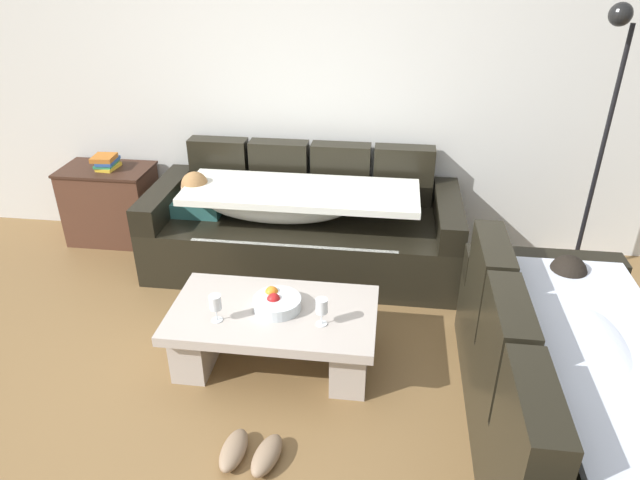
% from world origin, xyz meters
% --- Properties ---
extents(ground_plane, '(14.00, 14.00, 0.00)m').
position_xyz_m(ground_plane, '(0.00, 0.00, 0.00)').
color(ground_plane, brown).
extents(back_wall, '(9.00, 0.10, 2.70)m').
position_xyz_m(back_wall, '(0.00, 2.15, 1.35)').
color(back_wall, silver).
rests_on(back_wall, ground_plane).
extents(couch_along_wall, '(2.32, 0.92, 0.88)m').
position_xyz_m(couch_along_wall, '(0.20, 1.62, 0.33)').
color(couch_along_wall, black).
rests_on(couch_along_wall, ground_plane).
extents(couch_near_window, '(0.92, 2.04, 0.88)m').
position_xyz_m(couch_near_window, '(1.79, -0.02, 0.34)').
color(couch_near_window, black).
rests_on(couch_near_window, ground_plane).
extents(coffee_table, '(1.20, 0.68, 0.38)m').
position_xyz_m(coffee_table, '(0.24, 0.45, 0.24)').
color(coffee_table, '#B6ABA1').
rests_on(coffee_table, ground_plane).
extents(fruit_bowl, '(0.28, 0.28, 0.10)m').
position_xyz_m(fruit_bowl, '(0.25, 0.48, 0.42)').
color(fruit_bowl, silver).
rests_on(fruit_bowl, coffee_table).
extents(wine_glass_near_left, '(0.07, 0.07, 0.17)m').
position_xyz_m(wine_glass_near_left, '(-0.06, 0.31, 0.50)').
color(wine_glass_near_left, silver).
rests_on(wine_glass_near_left, coffee_table).
extents(wine_glass_near_right, '(0.07, 0.07, 0.17)m').
position_xyz_m(wine_glass_near_right, '(0.53, 0.35, 0.50)').
color(wine_glass_near_right, silver).
rests_on(wine_glass_near_right, coffee_table).
extents(side_cabinet, '(0.72, 0.44, 0.64)m').
position_xyz_m(side_cabinet, '(-1.42, 1.85, 0.32)').
color(side_cabinet, '#513022').
rests_on(side_cabinet, ground_plane).
extents(book_stack_on_cabinet, '(0.19, 0.23, 0.11)m').
position_xyz_m(book_stack_on_cabinet, '(-1.40, 1.85, 0.70)').
color(book_stack_on_cabinet, gold).
rests_on(book_stack_on_cabinet, side_cabinet).
extents(floor_lamp, '(0.33, 0.31, 1.95)m').
position_xyz_m(floor_lamp, '(2.24, 1.70, 1.12)').
color(floor_lamp, black).
rests_on(floor_lamp, ground_plane).
extents(pair_of_shoes, '(0.33, 0.29, 0.09)m').
position_xyz_m(pair_of_shoes, '(0.26, -0.29, 0.04)').
color(pair_of_shoes, '#8C7259').
rests_on(pair_of_shoes, ground_plane).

